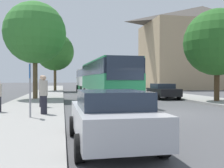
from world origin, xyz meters
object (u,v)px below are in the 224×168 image
object	(u,v)px
parked_car_right_near	(163,91)
tree_left_near	(55,52)
bus_stop_sign	(30,84)
parked_car_right_far	(120,86)
pedestrian_waiting_far	(44,94)
tree_left_far	(35,33)
parked_car_left_curb	(111,116)
tree_right_near	(217,43)
pedestrian_walking_back	(42,91)
bus_front	(106,80)
bus_middle	(88,80)

from	to	relation	value
parked_car_right_near	tree_left_near	size ratio (longest dim) A/B	0.49
parked_car_right_near	tree_left_near	bearing A→B (deg)	-58.08
bus_stop_sign	parked_car_right_far	bearing A→B (deg)	69.94
pedestrian_waiting_far	tree_left_far	world-z (taller)	tree_left_far
parked_car_left_curb	parked_car_right_near	size ratio (longest dim) A/B	1.04
pedestrian_waiting_far	tree_right_near	size ratio (longest dim) A/B	0.26
parked_car_right_far	pedestrian_walking_back	size ratio (longest dim) A/B	2.14
bus_front	parked_car_right_near	bearing A→B (deg)	17.94
tree_left_near	bus_front	bearing A→B (deg)	-76.61
pedestrian_waiting_far	tree_left_near	bearing A→B (deg)	-47.56
pedestrian_walking_back	bus_middle	bearing A→B (deg)	93.44
pedestrian_waiting_far	pedestrian_walking_back	world-z (taller)	pedestrian_walking_back
bus_front	bus_stop_sign	bearing A→B (deg)	-120.31
pedestrian_waiting_far	bus_middle	bearing A→B (deg)	-58.76
tree_left_far	bus_stop_sign	bearing A→B (deg)	-85.36
bus_middle	pedestrian_walking_back	bearing A→B (deg)	-104.78
bus_middle	bus_stop_sign	size ratio (longest dim) A/B	4.45
bus_stop_sign	tree_left_far	xyz separation A→B (m)	(-0.95, 11.68, 4.20)
parked_car_right_far	tree_right_near	distance (m)	21.95
tree_left_near	tree_right_near	size ratio (longest dim) A/B	1.23
bus_stop_sign	tree_right_near	xyz separation A→B (m)	(12.95, 6.41, 3.00)
tree_left_near	tree_right_near	bearing A→B (deg)	-59.78
parked_car_right_near	pedestrian_waiting_far	xyz separation A→B (m)	(-9.98, -10.10, 0.33)
parked_car_left_curb	parked_car_right_far	world-z (taller)	parked_car_right_far
pedestrian_waiting_far	parked_car_left_curb	bearing A→B (deg)	152.32
bus_front	parked_car_left_curb	world-z (taller)	bus_front
parked_car_left_curb	tree_left_far	size ratio (longest dim) A/B	0.53
parked_car_right_far	tree_left_near	world-z (taller)	tree_left_near
pedestrian_walking_back	tree_left_far	xyz separation A→B (m)	(-1.11, 7.26, 4.68)
pedestrian_walking_back	tree_left_far	distance (m)	8.71
tree_right_near	parked_car_right_far	bearing A→B (deg)	97.40
pedestrian_waiting_far	tree_right_near	xyz separation A→B (m)	(12.45, 5.40, 3.53)
parked_car_right_near	tree_left_far	xyz separation A→B (m)	(-11.43, 0.57, 5.05)
pedestrian_waiting_far	pedestrian_walking_back	size ratio (longest dim) A/B	0.96
parked_car_right_far	tree_left_far	world-z (taller)	tree_left_far
bus_front	bus_stop_sign	xyz separation A→B (m)	(-4.83, -9.04, -0.12)
bus_middle	parked_car_right_far	xyz separation A→B (m)	(5.33, 3.91, -0.95)
parked_car_right_near	bus_middle	bearing A→B (deg)	-65.21
parked_car_right_near	tree_left_near	world-z (taller)	tree_left_near
parked_car_left_curb	pedestrian_waiting_far	world-z (taller)	pedestrian_waiting_far
bus_front	tree_right_near	distance (m)	9.01
parked_car_right_far	pedestrian_walking_back	xyz separation A→B (m)	(-10.01, -23.41, 0.33)
parked_car_right_near	parked_car_right_far	world-z (taller)	parked_car_right_far
bus_middle	parked_car_right_near	world-z (taller)	bus_middle
bus_front	pedestrian_waiting_far	size ratio (longest dim) A/B	6.33
tree_right_near	tree_left_near	bearing A→B (deg)	120.22
parked_car_left_curb	parked_car_right_near	world-z (taller)	parked_car_left_curb
pedestrian_waiting_far	tree_right_near	distance (m)	14.02
bus_front	bus_middle	bearing A→B (deg)	87.75
bus_stop_sign	tree_right_near	bearing A→B (deg)	26.33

